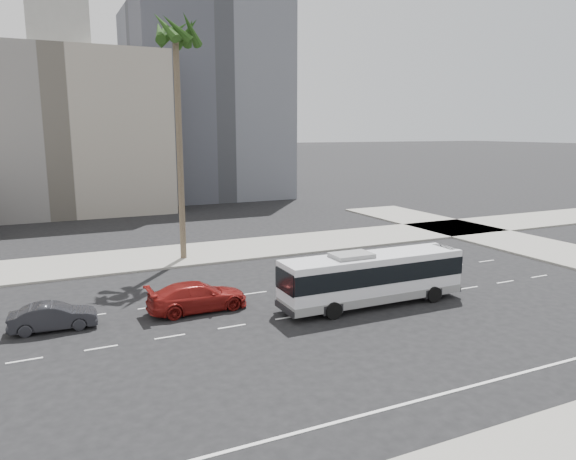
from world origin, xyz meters
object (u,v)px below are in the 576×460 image
car_b (53,317)px  palm_near (175,40)px  car_a (198,296)px  city_bus (372,276)px

car_b → palm_near: 20.48m
car_a → car_b: car_a is taller
car_a → palm_near: (2.06, 11.24, 14.63)m
city_bus → palm_near: size_ratio=0.61×
car_a → palm_near: size_ratio=0.31×
car_a → city_bus: bearing=-110.7°
city_bus → car_b: 16.15m
car_b → palm_near: (8.99, 11.01, 14.75)m
car_a → car_b: size_ratio=1.34×
car_b → car_a: bearing=-88.3°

